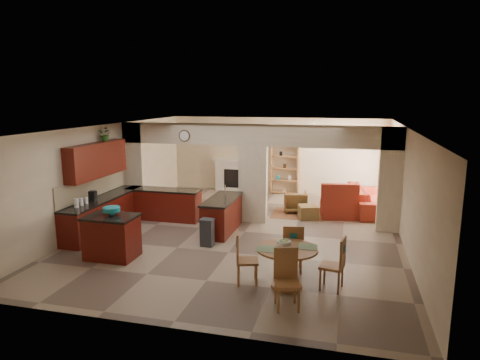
% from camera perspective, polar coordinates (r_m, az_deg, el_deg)
% --- Properties ---
extents(floor, '(10.00, 10.00, 0.00)m').
position_cam_1_polar(floor, '(11.54, 0.64, -6.90)').
color(floor, gray).
rests_on(floor, ground).
extents(ceiling, '(10.00, 10.00, 0.00)m').
position_cam_1_polar(ceiling, '(11.00, 0.67, 7.10)').
color(ceiling, white).
rests_on(ceiling, wall_back).
extents(wall_back, '(8.00, 0.00, 8.00)m').
position_cam_1_polar(wall_back, '(16.03, 4.88, 3.29)').
color(wall_back, beige).
rests_on(wall_back, floor).
extents(wall_front, '(8.00, 0.00, 8.00)m').
position_cam_1_polar(wall_front, '(6.60, -9.75, -8.26)').
color(wall_front, beige).
rests_on(wall_front, floor).
extents(wall_left, '(0.00, 10.00, 10.00)m').
position_cam_1_polar(wall_left, '(12.72, -17.14, 0.80)').
color(wall_left, beige).
rests_on(wall_left, floor).
extents(wall_right, '(0.00, 10.00, 10.00)m').
position_cam_1_polar(wall_right, '(10.98, 21.39, -1.06)').
color(wall_right, beige).
rests_on(wall_right, floor).
extents(partition_left_pier, '(0.60, 0.25, 2.80)m').
position_cam_1_polar(partition_left_pier, '(13.43, -13.84, 1.49)').
color(partition_left_pier, beige).
rests_on(partition_left_pier, floor).
extents(partition_center_pier, '(0.80, 0.25, 2.20)m').
position_cam_1_polar(partition_center_pier, '(12.20, 1.76, -0.57)').
color(partition_center_pier, beige).
rests_on(partition_center_pier, floor).
extents(partition_right_pier, '(0.60, 0.25, 2.80)m').
position_cam_1_polar(partition_right_pier, '(11.92, 19.40, -0.01)').
color(partition_right_pier, beige).
rests_on(partition_right_pier, floor).
extents(partition_header, '(8.00, 0.25, 0.60)m').
position_cam_1_polar(partition_header, '(12.00, 1.80, 5.99)').
color(partition_header, beige).
rests_on(partition_header, partition_center_pier).
extents(kitchen_counter, '(2.52, 3.29, 1.48)m').
position_cam_1_polar(kitchen_counter, '(12.34, -14.55, -3.82)').
color(kitchen_counter, '#450F08').
rests_on(kitchen_counter, floor).
extents(upper_cabinets, '(0.35, 2.40, 0.90)m').
position_cam_1_polar(upper_cabinets, '(11.88, -18.53, 2.55)').
color(upper_cabinets, '#450F08').
rests_on(upper_cabinets, wall_left).
extents(peninsula, '(0.70, 1.85, 0.91)m').
position_cam_1_polar(peninsula, '(11.46, -2.42, -4.66)').
color(peninsula, '#450F08').
rests_on(peninsula, floor).
extents(wall_clock, '(0.34, 0.03, 0.34)m').
position_cam_1_polar(wall_clock, '(12.45, -7.43, 5.86)').
color(wall_clock, '#4C3019').
rests_on(wall_clock, partition_header).
extents(rug, '(1.60, 1.30, 0.01)m').
position_cam_1_polar(rug, '(13.33, 7.82, -4.50)').
color(rug, brown).
rests_on(rug, floor).
extents(fireplace, '(1.60, 0.35, 1.20)m').
position_cam_1_polar(fireplace, '(16.33, -0.81, 0.68)').
color(fireplace, beige).
rests_on(fireplace, floor).
extents(shelving_unit, '(1.00, 0.32, 1.80)m').
position_cam_1_polar(shelving_unit, '(15.88, 5.99, 1.37)').
color(shelving_unit, '#9C5835').
rests_on(shelving_unit, floor).
extents(window_a, '(0.02, 0.90, 1.90)m').
position_cam_1_polar(window_a, '(13.26, 20.04, 0.14)').
color(window_a, white).
rests_on(window_a, wall_right).
extents(window_b, '(0.02, 0.90, 1.90)m').
position_cam_1_polar(window_b, '(14.92, 19.42, 1.34)').
color(window_b, white).
rests_on(window_b, wall_right).
extents(glazed_door, '(0.02, 0.70, 2.10)m').
position_cam_1_polar(glazed_door, '(14.12, 19.67, 0.18)').
color(glazed_door, white).
rests_on(glazed_door, wall_right).
extents(drape_a_left, '(0.10, 0.28, 2.30)m').
position_cam_1_polar(drape_a_left, '(12.67, 20.11, -0.36)').
color(drape_a_left, '#3A1D17').
rests_on(drape_a_left, wall_right).
extents(drape_a_right, '(0.10, 0.28, 2.30)m').
position_cam_1_polar(drape_a_right, '(13.84, 19.64, 0.60)').
color(drape_a_right, '#3A1D17').
rests_on(drape_a_right, wall_right).
extents(drape_b_left, '(0.10, 0.28, 2.30)m').
position_cam_1_polar(drape_b_left, '(14.33, 19.46, 0.96)').
color(drape_b_left, '#3A1D17').
rests_on(drape_b_left, wall_right).
extents(drape_b_right, '(0.10, 0.28, 2.30)m').
position_cam_1_polar(drape_b_right, '(15.51, 19.09, 1.71)').
color(drape_b_right, '#3A1D17').
rests_on(drape_b_right, wall_right).
extents(ceiling_fan, '(1.00, 1.00, 0.10)m').
position_cam_1_polar(ceiling_fan, '(13.75, 9.79, 6.74)').
color(ceiling_fan, white).
rests_on(ceiling_fan, ceiling).
extents(kitchen_island, '(1.13, 0.81, 0.97)m').
position_cam_1_polar(kitchen_island, '(10.03, -16.71, -7.26)').
color(kitchen_island, '#450F08').
rests_on(kitchen_island, floor).
extents(teal_bowl, '(0.38, 0.38, 0.18)m').
position_cam_1_polar(teal_bowl, '(9.94, -16.74, -3.98)').
color(teal_bowl, '#137985').
rests_on(teal_bowl, kitchen_island).
extents(trash_can, '(0.30, 0.26, 0.62)m').
position_cam_1_polar(trash_can, '(10.43, -4.40, -7.12)').
color(trash_can, '#2A2A2C').
rests_on(trash_can, floor).
extents(dining_table, '(1.15, 1.15, 0.79)m').
position_cam_1_polar(dining_table, '(8.22, 6.27, -10.75)').
color(dining_table, '#9C5835').
rests_on(dining_table, floor).
extents(fruit_bowl, '(0.27, 0.27, 0.14)m').
position_cam_1_polar(fruit_bowl, '(8.14, 5.87, -8.41)').
color(fruit_bowl, '#82B727').
rests_on(fruit_bowl, dining_table).
extents(sofa, '(2.77, 1.44, 0.77)m').
position_cam_1_polar(sofa, '(14.05, 16.83, -2.47)').
color(sofa, maroon).
rests_on(sofa, floor).
extents(chaise, '(1.21, 1.05, 0.43)m').
position_cam_1_polar(chaise, '(13.20, 13.11, -3.90)').
color(chaise, maroon).
rests_on(chaise, floor).
extents(armchair, '(0.81, 0.83, 0.65)m').
position_cam_1_polar(armchair, '(13.49, 7.40, -2.88)').
color(armchair, maroon).
rests_on(armchair, floor).
extents(ottoman, '(0.67, 0.67, 0.39)m').
position_cam_1_polar(ottoman, '(12.86, 9.08, -4.24)').
color(ottoman, maroon).
rests_on(ottoman, floor).
extents(plant, '(0.37, 0.33, 0.39)m').
position_cam_1_polar(plant, '(12.21, -17.52, 5.87)').
color(plant, '#1E4412').
rests_on(plant, upper_cabinets).
extents(chair_north, '(0.49, 0.49, 1.02)m').
position_cam_1_polar(chair_north, '(8.86, 7.05, -8.87)').
color(chair_north, '#9C5835').
rests_on(chair_north, floor).
extents(chair_east, '(0.49, 0.49, 1.02)m').
position_cam_1_polar(chair_east, '(8.26, 12.76, -10.58)').
color(chair_east, '#9C5835').
rests_on(chair_east, floor).
extents(chair_south, '(0.53, 0.53, 1.02)m').
position_cam_1_polar(chair_south, '(7.53, 6.23, -12.56)').
color(chair_south, '#9C5835').
rests_on(chair_south, floor).
extents(chair_west, '(0.51, 0.51, 1.02)m').
position_cam_1_polar(chair_west, '(8.35, 0.39, -10.06)').
color(chair_west, '#9C5835').
rests_on(chair_west, floor).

